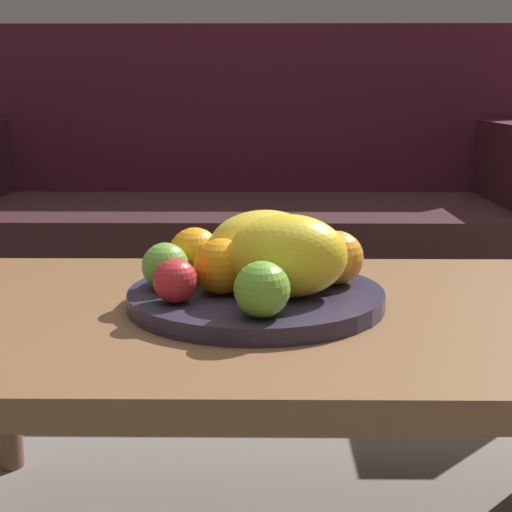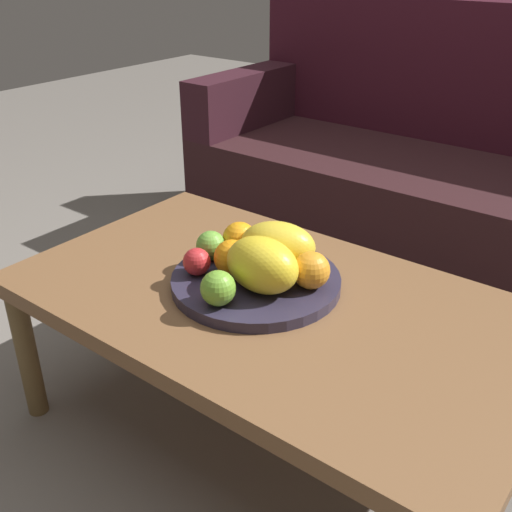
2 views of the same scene
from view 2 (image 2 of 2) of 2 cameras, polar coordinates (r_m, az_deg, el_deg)
name	(u,v)px [view 2 (image 2 of 2)]	position (r m, az deg, el deg)	size (l,w,h in m)	color
ground_plane	(270,436)	(1.55, 1.30, -16.60)	(8.00, 8.00, 0.00)	slate
coffee_table	(271,313)	(1.33, 1.46, -5.34)	(1.14, 0.66, 0.40)	brown
couch	(431,181)	(2.30, 16.11, 6.79)	(1.70, 0.70, 0.90)	black
fruit_bowl	(256,281)	(1.33, 0.00, -2.38)	(0.37, 0.37, 0.03)	#2B263B
melon_large_front	(262,265)	(1.25, 0.58, -0.84)	(0.17, 0.12, 0.12)	yellow
melon_smaller_beside	(278,245)	(1.34, 2.07, 1.05)	(0.17, 0.11, 0.11)	yellow
orange_front	(232,258)	(1.32, -2.29, -0.16)	(0.08, 0.08, 0.08)	orange
orange_left	(311,270)	(1.27, 5.22, -1.35)	(0.08, 0.08, 0.08)	orange
orange_right	(240,239)	(1.40, -1.56, 1.62)	(0.08, 0.08, 0.08)	orange
apple_front	(211,246)	(1.39, -4.27, 0.99)	(0.07, 0.07, 0.07)	#6AA839
apple_left	(218,288)	(1.21, -3.58, -3.04)	(0.07, 0.07, 0.07)	#6CA731
apple_right	(197,262)	(1.33, -5.60, -0.54)	(0.06, 0.06, 0.06)	red
banana_bunch	(272,261)	(1.33, 1.51, -0.47)	(0.15, 0.12, 0.06)	yellow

